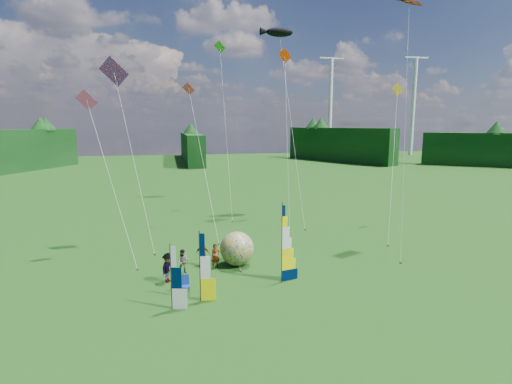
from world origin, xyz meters
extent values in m
plane|color=#27531C|center=(0.00, 0.00, 0.00)|extent=(220.00, 220.00, 0.00)
sphere|color=navy|center=(-1.81, 6.41, 1.18)|extent=(3.11, 3.11, 2.35)
imported|color=#66594C|center=(-3.34, 6.04, 0.85)|extent=(0.69, 0.52, 1.70)
imported|color=#66594C|center=(-5.51, 5.62, 0.81)|extent=(0.84, 0.53, 1.61)
imported|color=#66594C|center=(-6.47, 4.35, 0.93)|extent=(0.97, 1.26, 1.85)
imported|color=#66594C|center=(-4.12, 6.83, 0.85)|extent=(1.07, 0.77, 1.70)
camera|label=1|loc=(-6.24, -19.65, 9.62)|focal=28.00mm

